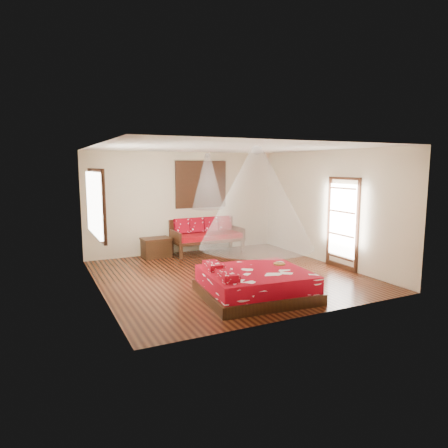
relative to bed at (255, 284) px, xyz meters
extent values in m
cube|color=black|center=(0.22, 1.56, -0.26)|extent=(5.50, 5.50, 0.02)
cube|color=white|center=(0.22, 1.56, 2.56)|extent=(5.50, 5.50, 0.02)
cube|color=beige|center=(-2.54, 1.56, 1.15)|extent=(0.02, 5.50, 2.80)
cube|color=beige|center=(2.98, 1.56, 1.15)|extent=(0.02, 5.50, 2.80)
cube|color=beige|center=(0.22, 4.32, 1.15)|extent=(5.50, 0.02, 2.80)
cube|color=beige|center=(0.22, -1.20, 1.15)|extent=(5.50, 0.02, 2.80)
cube|color=black|center=(0.02, 0.00, -0.15)|extent=(2.10, 1.94, 0.20)
cube|color=maroon|center=(0.02, 0.00, 0.10)|extent=(1.99, 1.83, 0.30)
cube|color=maroon|center=(-0.72, -0.30, 0.31)|extent=(0.32, 0.53, 0.13)
cube|color=maroon|center=(-0.65, 0.43, 0.31)|extent=(0.32, 0.53, 0.13)
cube|color=black|center=(-0.20, 3.48, -0.04)|extent=(0.08, 0.08, 0.42)
cube|color=black|center=(1.63, 3.48, -0.04)|extent=(0.08, 0.08, 0.42)
cube|color=black|center=(-0.20, 4.23, -0.04)|extent=(0.08, 0.08, 0.42)
cube|color=black|center=(1.63, 4.23, -0.04)|extent=(0.08, 0.08, 0.42)
cube|color=black|center=(0.72, 3.86, 0.13)|extent=(1.95, 0.87, 0.08)
cube|color=#7F0408|center=(0.72, 3.86, 0.24)|extent=(1.89, 0.81, 0.14)
cube|color=black|center=(0.72, 4.25, 0.42)|extent=(1.95, 0.06, 0.55)
cube|color=black|center=(-0.22, 3.86, 0.29)|extent=(0.06, 0.87, 0.30)
cube|color=black|center=(1.65, 3.86, 0.29)|extent=(0.06, 0.87, 0.30)
cube|color=maroon|center=(0.06, 4.13, 0.52)|extent=(0.41, 0.20, 0.43)
cube|color=maroon|center=(0.50, 4.13, 0.52)|extent=(0.41, 0.20, 0.43)
cube|color=maroon|center=(0.93, 4.13, 0.52)|extent=(0.41, 0.20, 0.43)
cube|color=maroon|center=(1.37, 4.13, 0.52)|extent=(0.41, 0.20, 0.43)
cube|color=black|center=(-0.71, 4.01, -0.02)|extent=(0.74, 0.54, 0.47)
cube|color=black|center=(-0.71, 4.01, 0.24)|extent=(0.78, 0.58, 0.05)
cube|color=black|center=(0.72, 4.28, 1.65)|extent=(1.52, 0.06, 1.32)
cube|color=black|center=(0.72, 4.27, 1.65)|extent=(1.35, 0.04, 1.10)
cube|color=black|center=(-2.50, 1.76, 1.45)|extent=(0.08, 1.74, 1.34)
cube|color=white|center=(-2.46, 1.76, 1.45)|extent=(0.04, 1.54, 1.10)
cube|color=black|center=(2.94, 0.96, 0.80)|extent=(0.08, 1.02, 2.16)
cube|color=white|center=(2.92, 0.96, 0.90)|extent=(0.03, 0.82, 1.70)
cylinder|color=brown|center=(0.67, 0.19, 0.26)|extent=(0.23, 0.23, 0.03)
cone|color=white|center=(0.02, 0.00, 1.60)|extent=(2.09, 2.09, 1.80)
cone|color=white|center=(0.72, 3.81, 1.75)|extent=(0.87, 0.87, 1.50)
camera|label=1|loc=(-3.63, -6.19, 2.16)|focal=32.00mm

